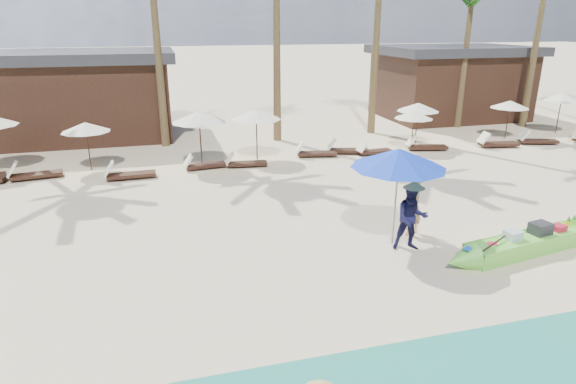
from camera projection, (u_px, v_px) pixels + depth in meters
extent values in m
plane|color=beige|center=(332.00, 280.00, 11.12)|extent=(240.00, 240.00, 0.00)
cube|color=#67CD3E|center=(525.00, 244.00, 12.43)|extent=(3.68, 1.32, 0.43)
cube|color=white|center=(526.00, 243.00, 12.42)|extent=(3.15, 1.04, 0.19)
cube|color=#262628|center=(540.00, 230.00, 12.50)|extent=(0.57, 0.48, 0.40)
cube|color=silver|center=(513.00, 237.00, 12.21)|extent=(0.45, 0.40, 0.32)
cube|color=red|center=(558.00, 229.00, 12.72)|extent=(0.38, 0.34, 0.25)
cylinder|color=red|center=(492.00, 245.00, 11.98)|extent=(0.25, 0.25, 0.10)
cylinder|color=#262628|center=(487.00, 249.00, 11.77)|extent=(0.23, 0.23, 0.09)
sphere|color=tan|center=(475.00, 249.00, 11.67)|extent=(0.20, 0.20, 0.20)
cylinder|color=yellow|center=(568.00, 225.00, 13.07)|extent=(0.16, 0.16, 0.20)
cylinder|color=yellow|center=(573.00, 223.00, 13.16)|extent=(0.16, 0.16, 0.20)
imported|color=tan|center=(413.00, 205.00, 13.29)|extent=(0.75, 0.63, 1.74)
imported|color=#141438|center=(411.00, 218.00, 12.37)|extent=(1.00, 0.87, 1.76)
cylinder|color=#99999E|center=(395.00, 199.00, 12.55)|extent=(0.06, 0.06, 2.56)
cone|color=#1539C6|center=(399.00, 158.00, 12.18)|extent=(2.45, 2.45, 0.50)
cylinder|color=#331D15|center=(88.00, 147.00, 19.15)|extent=(0.05, 0.05, 1.89)
cone|color=beige|center=(85.00, 127.00, 18.88)|extent=(1.89, 1.89, 0.38)
cube|color=#331D15|center=(37.00, 175.00, 18.29)|extent=(1.85, 0.84, 0.13)
cube|color=beige|center=(12.00, 169.00, 17.88)|extent=(0.48, 0.63, 0.52)
cube|color=#331D15|center=(132.00, 175.00, 18.29)|extent=(1.81, 0.65, 0.13)
cube|color=beige|center=(109.00, 169.00, 17.96)|extent=(0.43, 0.59, 0.52)
cylinder|color=#331D15|center=(201.00, 140.00, 19.52)|extent=(0.06, 0.06, 2.23)
cone|color=beige|center=(199.00, 117.00, 19.20)|extent=(2.23, 2.23, 0.45)
cube|color=#331D15|center=(206.00, 165.00, 19.56)|extent=(1.64, 0.68, 0.11)
cube|color=beige|center=(188.00, 160.00, 19.23)|extent=(0.41, 0.55, 0.47)
cylinder|color=#331D15|center=(257.00, 135.00, 20.58)|extent=(0.05, 0.05, 2.12)
cone|color=beige|center=(256.00, 114.00, 20.28)|extent=(2.12, 2.12, 0.42)
cube|color=#331D15|center=(247.00, 163.00, 19.82)|extent=(1.65, 0.68, 0.11)
cube|color=beige|center=(230.00, 158.00, 19.62)|extent=(0.41, 0.55, 0.47)
cube|color=#331D15|center=(317.00, 153.00, 21.30)|extent=(1.81, 0.88, 0.12)
cube|color=beige|center=(300.00, 147.00, 21.15)|extent=(0.49, 0.62, 0.51)
cylinder|color=#331D15|center=(412.00, 131.00, 22.24)|extent=(0.04, 0.04, 1.76)
cone|color=beige|center=(414.00, 115.00, 21.99)|extent=(1.76, 1.76, 0.35)
cube|color=#331D15|center=(349.00, 150.00, 21.78)|extent=(1.84, 1.03, 0.12)
cube|color=beige|center=(332.00, 144.00, 21.69)|extent=(0.54, 0.65, 0.51)
cube|color=#331D15|center=(375.00, 151.00, 21.68)|extent=(1.61, 0.65, 0.11)
cube|color=beige|center=(362.00, 147.00, 21.36)|extent=(0.40, 0.54, 0.46)
cylinder|color=#331D15|center=(417.00, 125.00, 23.03)|extent=(0.05, 0.05, 1.99)
cone|color=beige|center=(418.00, 107.00, 22.74)|extent=(1.99, 1.99, 0.40)
cube|color=#331D15|center=(427.00, 147.00, 22.36)|extent=(1.87, 0.99, 0.13)
cube|color=beige|center=(411.00, 140.00, 22.25)|extent=(0.53, 0.66, 0.52)
cylinder|color=#331D15|center=(508.00, 120.00, 24.45)|extent=(0.05, 0.05, 1.87)
cone|color=beige|center=(510.00, 104.00, 24.18)|extent=(1.87, 1.87, 0.37)
cube|color=#331D15|center=(499.00, 144.00, 22.93)|extent=(1.89, 0.87, 0.13)
cube|color=beige|center=(484.00, 138.00, 22.74)|extent=(0.50, 0.65, 0.53)
cube|color=#331D15|center=(539.00, 141.00, 23.51)|extent=(1.84, 1.05, 0.12)
cube|color=beige|center=(524.00, 135.00, 23.43)|extent=(0.54, 0.66, 0.51)
cylinder|color=#331D15|center=(559.00, 114.00, 25.68)|extent=(0.05, 0.05, 2.07)
cone|color=beige|center=(562.00, 97.00, 25.38)|extent=(2.07, 2.07, 0.41)
cone|color=brown|center=(157.00, 36.00, 21.63)|extent=(0.40, 0.40, 10.08)
cone|color=brown|center=(277.00, 22.00, 22.53)|extent=(0.40, 0.40, 11.26)
cone|color=brown|center=(378.00, 2.00, 23.85)|extent=(0.40, 0.40, 13.16)
cone|color=brown|center=(465.00, 53.00, 26.13)|extent=(0.40, 0.40, 8.07)
cone|color=brown|center=(538.00, 29.00, 25.85)|extent=(0.40, 0.40, 10.64)
cube|color=#331D15|center=(68.00, 100.00, 24.48)|extent=(10.00, 6.00, 3.80)
cube|color=#2D2D33|center=(61.00, 56.00, 23.76)|extent=(10.80, 6.60, 0.50)
cube|color=#331D15|center=(449.00, 86.00, 29.84)|extent=(8.00, 6.00, 3.80)
cube|color=#2D2D33|center=(453.00, 50.00, 29.13)|extent=(8.80, 6.60, 0.50)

